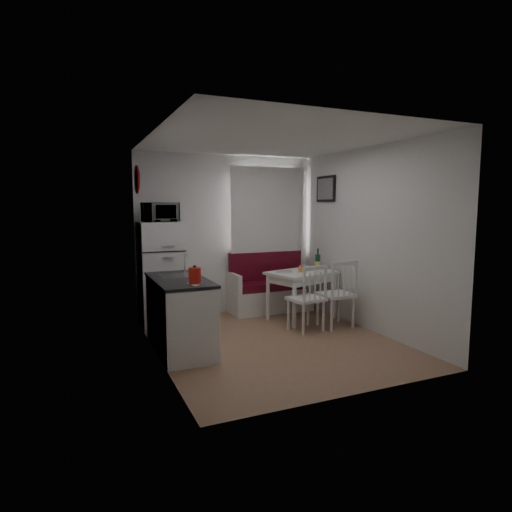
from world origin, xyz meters
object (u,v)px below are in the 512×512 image
(kitchen_counter, at_px, (180,314))
(chair_left, at_px, (310,291))
(bench, at_px, (270,292))
(fridge, at_px, (161,274))
(chair_right, at_px, (340,287))
(dining_table, at_px, (302,277))
(wine_bottle, at_px, (318,259))
(microwave, at_px, (160,212))
(kettle, at_px, (195,276))

(kitchen_counter, bearing_deg, chair_left, 0.49)
(bench, relative_size, fridge, 0.90)
(chair_right, bearing_deg, dining_table, 109.04)
(fridge, bearing_deg, wine_bottle, -10.74)
(dining_table, distance_m, chair_right, 0.72)
(microwave, distance_m, kettle, 1.86)
(kitchen_counter, height_order, bench, kitchen_counter)
(chair_left, distance_m, chair_right, 0.50)
(wine_bottle, bearing_deg, dining_table, -164.05)
(chair_left, distance_m, wine_bottle, 1.03)
(kitchen_counter, distance_m, microwave, 1.71)
(microwave, relative_size, wine_bottle, 1.49)
(bench, bearing_deg, fridge, -176.53)
(bench, distance_m, microwave, 2.30)
(fridge, relative_size, kettle, 7.00)
(kitchen_counter, distance_m, wine_bottle, 2.61)
(bench, xyz_separation_m, dining_table, (0.23, -0.67, 0.34))
(chair_right, relative_size, kettle, 2.42)
(kitchen_counter, xyz_separation_m, wine_bottle, (2.45, 0.78, 0.47))
(wine_bottle, bearing_deg, microwave, 170.41)
(chair_left, xyz_separation_m, microwave, (-1.83, 1.18, 1.10))
(dining_table, xyz_separation_m, wine_bottle, (0.35, 0.10, 0.25))
(wine_bottle, bearing_deg, chair_right, -97.38)
(fridge, bearing_deg, bench, 3.47)
(fridge, bearing_deg, kitchen_counter, -90.90)
(bench, distance_m, kettle, 2.71)
(chair_left, relative_size, wine_bottle, 1.51)
(kitchen_counter, relative_size, fridge, 0.85)
(kettle, xyz_separation_m, wine_bottle, (2.40, 1.32, -0.08))
(kettle, bearing_deg, chair_right, 13.40)
(bench, bearing_deg, wine_bottle, -44.63)
(kitchen_counter, bearing_deg, bench, 36.00)
(chair_right, bearing_deg, microwave, 151.71)
(fridge, height_order, kettle, fridge)
(dining_table, bearing_deg, kitchen_counter, -177.89)
(chair_right, height_order, wine_bottle, wine_bottle)
(dining_table, xyz_separation_m, chair_right, (0.25, -0.67, -0.06))
(chair_left, distance_m, kettle, 1.93)
(kitchen_counter, bearing_deg, fridge, 89.10)
(kitchen_counter, relative_size, chair_left, 2.58)
(bench, bearing_deg, microwave, -174.98)
(kitchen_counter, height_order, wine_bottle, kitchen_counter)
(kitchen_counter, distance_m, chair_left, 1.85)
(kettle, bearing_deg, chair_left, 17.06)
(bench, relative_size, microwave, 2.74)
(dining_table, height_order, fridge, fridge)
(bench, distance_m, dining_table, 0.79)
(dining_table, relative_size, wine_bottle, 3.44)
(chair_right, height_order, kettle, kettle)
(microwave, xyz_separation_m, wine_bottle, (2.43, -0.41, -0.76))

